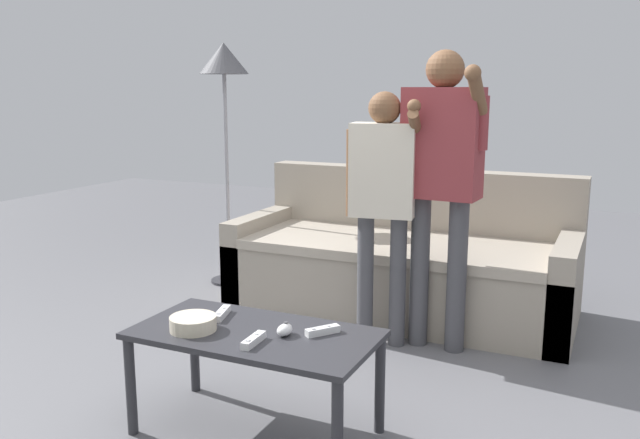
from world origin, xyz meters
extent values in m
plane|color=slate|center=(0.00, 0.00, 0.00)|extent=(12.00, 12.00, 0.00)
cube|color=#9E9384|center=(0.08, 1.50, 0.21)|extent=(2.19, 0.94, 0.43)
cube|color=#AA9F8F|center=(0.08, 1.42, 0.46)|extent=(1.91, 0.82, 0.06)
cube|color=#9E9384|center=(0.08, 1.88, 0.67)|extent=(2.19, 0.18, 0.47)
cube|color=#9E9384|center=(-0.95, 1.50, 0.29)|extent=(0.14, 0.94, 0.58)
cube|color=#9E9384|center=(1.10, 1.50, 0.29)|extent=(0.14, 0.94, 0.58)
cube|color=#2D2D33|center=(0.02, -0.28, 0.44)|extent=(1.01, 0.52, 0.03)
cylinder|color=#2D2D33|center=(-0.46, -0.51, 0.21)|extent=(0.04, 0.04, 0.43)
cylinder|color=#2D2D33|center=(0.49, -0.51, 0.21)|extent=(0.04, 0.04, 0.43)
cylinder|color=#2D2D33|center=(-0.46, -0.06, 0.21)|extent=(0.04, 0.04, 0.43)
cylinder|color=#2D2D33|center=(0.49, -0.06, 0.21)|extent=(0.04, 0.04, 0.43)
cylinder|color=beige|center=(-0.22, -0.38, 0.48)|extent=(0.19, 0.19, 0.06)
ellipsoid|color=white|center=(0.15, -0.27, 0.48)|extent=(0.06, 0.09, 0.05)
cylinder|color=#4C4C51|center=(0.15, -0.26, 0.51)|extent=(0.02, 0.02, 0.01)
cylinder|color=#2D2D33|center=(-1.31, 1.59, 0.01)|extent=(0.28, 0.28, 0.02)
cylinder|color=gray|center=(-1.31, 1.59, 0.78)|extent=(0.03, 0.03, 1.53)
cone|color=#4C4C51|center=(-1.31, 1.59, 1.66)|extent=(0.35, 0.35, 0.22)
cylinder|color=#47474C|center=(0.06, 0.89, 0.37)|extent=(0.09, 0.09, 0.75)
cylinder|color=#47474C|center=(0.25, 0.91, 0.37)|extent=(0.09, 0.09, 0.75)
cube|color=beige|center=(0.15, 0.90, 1.00)|extent=(0.38, 0.24, 0.51)
sphere|color=brown|center=(0.15, 0.90, 1.34)|extent=(0.18, 0.18, 0.18)
cylinder|color=brown|center=(-0.02, 0.87, 0.98)|extent=(0.07, 0.07, 0.49)
cylinder|color=beige|center=(0.33, 0.93, 1.10)|extent=(0.07, 0.07, 0.24)
cylinder|color=brown|center=(0.34, 0.86, 1.25)|extent=(0.09, 0.24, 0.18)
sphere|color=brown|center=(0.35, 0.80, 1.36)|extent=(0.07, 0.07, 0.07)
cylinder|color=#47474C|center=(0.35, 0.98, 0.43)|extent=(0.11, 0.11, 0.86)
cylinder|color=#47474C|center=(0.57, 0.97, 0.43)|extent=(0.11, 0.11, 0.86)
cube|color=brown|center=(0.46, 0.98, 1.16)|extent=(0.42, 0.24, 0.59)
sphere|color=brown|center=(0.46, 0.98, 1.54)|extent=(0.20, 0.20, 0.20)
cylinder|color=brown|center=(0.25, 0.99, 1.13)|extent=(0.08, 0.08, 0.56)
cylinder|color=brown|center=(0.66, 0.96, 1.27)|extent=(0.08, 0.08, 0.28)
cylinder|color=brown|center=(0.66, 0.86, 1.42)|extent=(0.08, 0.25, 0.25)
sphere|color=brown|center=(0.65, 0.76, 1.52)|extent=(0.08, 0.08, 0.08)
cube|color=white|center=(0.29, -0.19, 0.47)|extent=(0.12, 0.14, 0.03)
cylinder|color=silver|center=(0.30, -0.17, 0.49)|extent=(0.01, 0.01, 0.00)
cube|color=silver|center=(0.26, -0.23, 0.49)|extent=(0.02, 0.02, 0.00)
cube|color=white|center=(-0.21, -0.19, 0.47)|extent=(0.08, 0.17, 0.03)
cylinder|color=silver|center=(-0.21, -0.16, 0.49)|extent=(0.01, 0.01, 0.00)
cube|color=silver|center=(-0.19, -0.24, 0.49)|extent=(0.02, 0.02, 0.00)
cube|color=white|center=(0.08, -0.40, 0.47)|extent=(0.04, 0.16, 0.03)
cylinder|color=silver|center=(0.08, -0.38, 0.49)|extent=(0.01, 0.01, 0.00)
cube|color=silver|center=(0.09, -0.45, 0.49)|extent=(0.02, 0.02, 0.00)
camera|label=1|loc=(1.35, -2.53, 1.44)|focal=37.12mm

